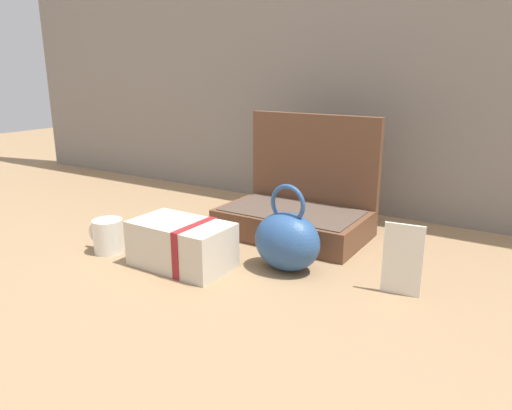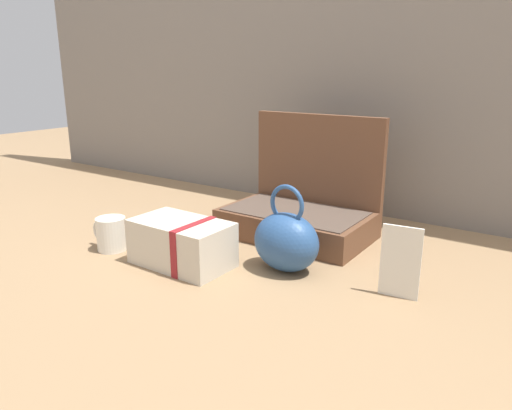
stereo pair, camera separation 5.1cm
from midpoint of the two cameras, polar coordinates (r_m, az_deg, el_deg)
The scene contains 6 objects.
ground_plane at distance 1.26m, azimuth -0.26°, elevation -6.52°, with size 6.00×6.00×0.00m, color #8C6D4C.
open_suitcase at distance 1.44m, azimuth 4.01°, elevation -0.30°, with size 0.42×0.27×0.35m.
teal_pouch_handbag at distance 1.18m, azimuth 2.46°, elevation -4.23°, with size 0.18×0.14×0.22m.
cream_toiletry_bag at distance 1.22m, azimuth -9.89°, elevation -4.65°, with size 0.25×0.15×0.12m.
coffee_mug at distance 1.37m, azimuth -18.22°, elevation -3.50°, with size 0.12×0.08×0.09m.
info_card_left at distance 1.09m, azimuth 15.70°, elevation -6.29°, with size 0.09×0.01×0.16m, color silver.
Camera 1 is at (0.60, -1.00, 0.48)m, focal length 33.70 mm.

